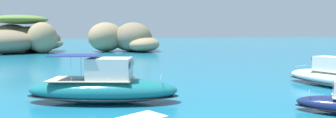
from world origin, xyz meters
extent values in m
ellipsoid|color=#9E8966|center=(-16.30, 74.71, 2.01)|extent=(16.45, 13.59, 4.02)
ellipsoid|color=#84755B|center=(-20.90, 68.70, 2.73)|extent=(12.68, 10.73, 5.46)
ellipsoid|color=#756651|center=(-20.42, 74.46, 3.41)|extent=(13.72, 13.76, 6.82)
ellipsoid|color=#9E8966|center=(-13.26, 68.37, 3.61)|extent=(9.22, 9.21, 7.22)
ellipsoid|color=#84755B|center=(-16.14, 74.53, 3.15)|extent=(19.45, 19.24, 6.29)
ellipsoid|color=olive|center=(-18.20, 73.22, 7.92)|extent=(12.46, 11.33, 2.20)
ellipsoid|color=#84755B|center=(7.92, 66.17, 3.65)|extent=(12.18, 12.42, 7.30)
ellipsoid|color=#9E8966|center=(1.51, 68.74, 3.65)|extent=(12.68, 12.69, 7.30)
ellipsoid|color=#9E8966|center=(10.09, 64.25, 1.88)|extent=(11.46, 12.72, 3.75)
ellipsoid|color=#9E8966|center=(10.29, 71.64, 2.20)|extent=(12.99, 13.00, 4.40)
ellipsoid|color=#9E8966|center=(7.96, 68.05, 3.38)|extent=(11.51, 9.69, 6.77)
cube|color=#2D4756|center=(5.97, 5.38, 1.71)|extent=(1.13, 1.11, 0.52)
cylinder|color=silver|center=(5.01, 6.36, 1.28)|extent=(1.07, 1.05, 0.04)
ellipsoid|color=#19727A|center=(-7.37, 13.39, 0.93)|extent=(11.38, 7.06, 1.86)
ellipsoid|color=black|center=(-7.37, 13.39, 0.51)|extent=(11.61, 7.20, 0.22)
cube|color=#C6B793|center=(-8.13, 13.69, 1.72)|extent=(6.62, 4.80, 0.06)
cube|color=silver|center=(-6.86, 13.19, 2.52)|extent=(3.69, 3.26, 1.53)
cube|color=#2D4756|center=(-5.42, 12.62, 2.67)|extent=(1.09, 2.11, 0.81)
cylinder|color=silver|center=(-3.40, 11.83, 1.90)|extent=(0.88, 2.15, 0.04)
cube|color=navy|center=(-9.15, 14.09, 3.47)|extent=(3.99, 3.58, 0.04)
cylinder|color=silver|center=(-8.73, 15.16, 2.59)|extent=(0.03, 0.03, 1.75)
cylinder|color=silver|center=(-9.57, 13.02, 2.59)|extent=(0.03, 0.03, 1.75)
ellipsoid|color=white|center=(13.82, 12.03, 0.80)|extent=(4.47, 9.76, 1.60)
ellipsoid|color=black|center=(13.82, 12.03, 0.44)|extent=(4.56, 9.96, 0.19)
cube|color=silver|center=(13.74, 12.50, 2.17)|extent=(2.42, 2.95, 1.32)
cube|color=#2D4756|center=(13.50, 13.81, 2.30)|extent=(1.86, 0.62, 0.70)
cylinder|color=silver|center=(13.16, 15.64, 1.66)|extent=(1.95, 0.39, 0.04)
camera|label=1|loc=(-10.54, -9.03, 5.26)|focal=32.81mm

